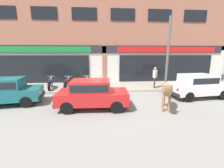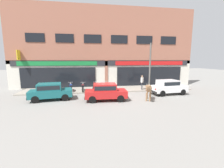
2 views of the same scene
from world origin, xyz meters
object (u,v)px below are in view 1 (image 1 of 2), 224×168
Objects in this scene: motorcycle_1 at (67,84)px; utility_pole at (168,54)px; cow at (167,90)px; motorcycle_0 at (50,84)px; car_2 at (198,85)px; pedestrian at (155,75)px; car_0 at (5,90)px; car_1 at (92,93)px; motorcycle_3 at (100,83)px; motorcycle_2 at (84,83)px.

utility_pole reaches higher than motorcycle_1.
cow is 1.09× the size of motorcycle_1.
car_2 is at bearing -14.65° from motorcycle_0.
pedestrian is 1.77m from utility_pole.
pedestrian is at bearing -1.75° from motorcycle_1.
car_2 is (11.22, 0.46, 0.00)m from car_0.
pedestrian is 0.31× the size of utility_pole.
pedestrian is at bearing 37.74° from car_1.
pedestrian reaches higher than cow.
cow is 0.53× the size of car_2.
cow is at bearing -146.73° from car_2.
pedestrian reaches higher than car_1.
car_2 is 0.73× the size of utility_pole.
car_1 is at bearing -142.26° from pedestrian.
car_2 reaches higher than motorcycle_3.
cow is at bearing -36.49° from motorcycle_1.
motorcycle_2 is (3.93, 2.91, -0.29)m from car_0.
motorcycle_0 is 8.90m from utility_pole.
car_2 is 2.06× the size of motorcycle_1.
motorcycle_1 is (-8.57, 2.38, -0.29)m from car_2.
utility_pole is at bearing -5.52° from motorcycle_2.
motorcycle_0 is 1.01× the size of motorcycle_2.
utility_pole is (1.61, 3.72, 1.69)m from cow.
motorcycle_0 is 0.35× the size of utility_pole.
car_1 is at bearing -96.43° from motorcycle_3.
car_0 is (-8.38, 1.40, -0.19)m from cow.
motorcycle_0 is at bearing 177.12° from pedestrian.
motorcycle_2 is (-7.29, 2.45, -0.29)m from car_2.
car_2 is 6.60m from motorcycle_3.
motorcycle_0 is at bearing 179.58° from motorcycle_3.
car_2 is at bearing 11.67° from car_1.
pedestrian is (0.87, 4.04, 0.11)m from cow.
motorcycle_2 is (2.55, -0.12, 0.00)m from motorcycle_0.
cow is at bearing -113.34° from utility_pole.
cow is 8.50m from car_0.
motorcycle_3 is at bearing 157.31° from car_2.
motorcycle_1 is (-2.05, 3.72, -0.29)m from car_1.
cow is at bearing -32.36° from motorcycle_0.
utility_pole reaches higher than motorcycle_0.
cow is at bearing -53.65° from motorcycle_3.
pedestrian is at bearing 77.85° from cow.
car_1 is (-3.68, 0.52, -0.19)m from cow.
car_0 and car_2 have the same top height.
car_0 is 10.43m from utility_pole.
motorcycle_3 is 5.36m from utility_pole.
motorcycle_1 is 2.49m from motorcycle_3.
utility_pole is (4.85, -0.68, 2.18)m from motorcycle_3.
motorcycle_2 is (-4.45, 4.31, -0.49)m from cow.
car_0 is at bearing -164.10° from pedestrian.
motorcycle_1 is at bearing -176.16° from motorcycle_3.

